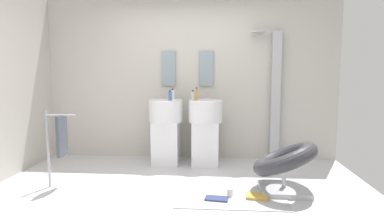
{
  "coord_description": "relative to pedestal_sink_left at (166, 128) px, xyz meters",
  "views": [
    {
      "loc": [
        0.45,
        -3.52,
        1.42
      ],
      "look_at": [
        0.15,
        0.55,
        0.95
      ],
      "focal_mm": 29.47,
      "sensor_mm": 36.0,
      "label": 1
    }
  ],
  "objects": [
    {
      "name": "towel_rack",
      "position": [
        -1.13,
        -1.11,
        0.07
      ],
      "size": [
        0.37,
        0.22,
        0.95
      ],
      "color": "#B7BABF",
      "rests_on": "ground_plane"
    },
    {
      "name": "soap_bottle_amber",
      "position": [
        0.48,
        -0.07,
        0.53
      ],
      "size": [
        0.04,
        0.04,
        0.2
      ],
      "color": "#C68C38",
      "rests_on": "pedestal_sink_right"
    },
    {
      "name": "pedestal_sink_right",
      "position": [
        0.61,
        0.0,
        0.0
      ],
      "size": [
        0.52,
        0.52,
        1.09
      ],
      "color": "white",
      "rests_on": "ground_plane"
    },
    {
      "name": "magazine_ochre",
      "position": [
        1.24,
        -1.29,
        -0.53
      ],
      "size": [
        0.27,
        0.22,
        0.03
      ],
      "primitive_type": "cube",
      "rotation": [
        0.0,
        0.0,
        -0.17
      ],
      "color": "gold",
      "rests_on": "area_rug"
    },
    {
      "name": "shower_column",
      "position": [
        1.69,
        0.3,
        0.52
      ],
      "size": [
        0.49,
        0.24,
        2.05
      ],
      "color": "#B7BABF",
      "rests_on": "ground_plane"
    },
    {
      "name": "soap_bottle_blue",
      "position": [
        0.08,
        -0.1,
        0.51
      ],
      "size": [
        0.05,
        0.05,
        0.15
      ],
      "color": "#4C72B7",
      "rests_on": "pedestal_sink_left"
    },
    {
      "name": "ground_plane",
      "position": [
        0.31,
        -1.22,
        -0.58
      ],
      "size": [
        4.8,
        3.6,
        0.04
      ],
      "primitive_type": "cube",
      "color": "silver"
    },
    {
      "name": "pedestal_sink_left",
      "position": [
        0.0,
        0.0,
        0.0
      ],
      "size": [
        0.52,
        0.52,
        1.09
      ],
      "color": "white",
      "rests_on": "ground_plane"
    },
    {
      "name": "lounge_chair",
      "position": [
        1.58,
        -1.06,
        -0.21
      ],
      "size": [
        1.02,
        1.02,
        0.65
      ],
      "color": "#B7BABF",
      "rests_on": "ground_plane"
    },
    {
      "name": "coffee_mug",
      "position": [
        0.93,
        -1.26,
        -0.5
      ],
      "size": [
        0.07,
        0.07,
        0.09
      ],
      "primitive_type": "cylinder",
      "color": "white",
      "rests_on": "area_rug"
    },
    {
      "name": "soap_bottle_clear",
      "position": [
        0.42,
        -0.03,
        0.51
      ],
      "size": [
        0.05,
        0.05,
        0.15
      ],
      "color": "silver",
      "rests_on": "pedestal_sink_right"
    },
    {
      "name": "soap_bottle_white",
      "position": [
        0.11,
        -0.05,
        0.52
      ],
      "size": [
        0.06,
        0.06,
        0.17
      ],
      "color": "white",
      "rests_on": "pedestal_sink_left"
    },
    {
      "name": "area_rug",
      "position": [
        0.95,
        -1.23,
        -0.55
      ],
      "size": [
        1.24,
        0.79,
        0.01
      ],
      "primitive_type": "cube",
      "color": "#B2B2B7",
      "rests_on": "ground_plane"
    },
    {
      "name": "vanity_mirror_right",
      "position": [
        0.61,
        0.36,
        0.91
      ],
      "size": [
        0.22,
        0.03,
        0.55
      ],
      "primitive_type": "cube",
      "color": "#8C9EA8"
    },
    {
      "name": "magazine_navy",
      "position": [
        0.78,
        -1.37,
        -0.54
      ],
      "size": [
        0.27,
        0.17,
        0.02
      ],
      "primitive_type": "cube",
      "rotation": [
        0.0,
        0.0,
        -0.13
      ],
      "color": "navy",
      "rests_on": "area_rug"
    },
    {
      "name": "rear_partition",
      "position": [
        0.31,
        0.43,
        0.74
      ],
      "size": [
        4.8,
        0.1,
        2.6
      ],
      "primitive_type": "cube",
      "color": "beige",
      "rests_on": "ground_plane"
    },
    {
      "name": "vanity_mirror_left",
      "position": [
        0.0,
        0.36,
        0.91
      ],
      "size": [
        0.22,
        0.03,
        0.55
      ],
      "primitive_type": "cube",
      "color": "#8C9EA8"
    }
  ]
}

